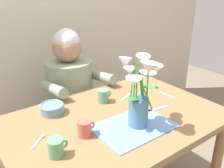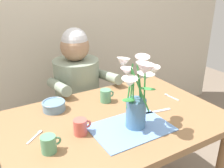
# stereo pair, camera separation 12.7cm
# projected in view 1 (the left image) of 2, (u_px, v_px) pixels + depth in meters

# --- Properties ---
(wood_panel_backdrop) EXTENTS (4.00, 0.10, 2.50)m
(wood_panel_backdrop) POSITION_uv_depth(u_px,v_px,m) (35.00, 6.00, 1.95)
(wood_panel_backdrop) COLOR beige
(wood_panel_backdrop) RESTS_ON ground_plane
(dining_table) EXTENTS (1.20, 0.80, 0.74)m
(dining_table) POSITION_uv_depth(u_px,v_px,m) (115.00, 132.00, 1.41)
(dining_table) COLOR olive
(dining_table) RESTS_ON ground_plane
(seated_person) EXTENTS (0.45, 0.47, 1.14)m
(seated_person) POSITION_uv_depth(u_px,v_px,m) (71.00, 103.00, 1.92)
(seated_person) COLOR #4C4C56
(seated_person) RESTS_ON ground_plane
(striped_placemat) EXTENTS (0.40, 0.28, 0.00)m
(striped_placemat) POSITION_uv_depth(u_px,v_px,m) (134.00, 127.00, 1.28)
(striped_placemat) COLOR #6B93D1
(striped_placemat) RESTS_ON dining_table
(flower_vase) EXTENTS (0.23, 0.25, 0.37)m
(flower_vase) POSITION_uv_depth(u_px,v_px,m) (140.00, 91.00, 1.22)
(flower_vase) COLOR teal
(flower_vase) RESTS_ON dining_table
(ceramic_bowl) EXTENTS (0.14, 0.14, 0.06)m
(ceramic_bowl) POSITION_uv_depth(u_px,v_px,m) (52.00, 108.00, 1.41)
(ceramic_bowl) COLOR #6689A8
(ceramic_bowl) RESTS_ON dining_table
(dinner_knife) EXTENTS (0.19, 0.05, 0.00)m
(dinner_knife) POSITION_uv_depth(u_px,v_px,m) (155.00, 109.00, 1.45)
(dinner_knife) COLOR silver
(dinner_knife) RESTS_ON dining_table
(ceramic_mug) EXTENTS (0.09, 0.07, 0.08)m
(ceramic_mug) POSITION_uv_depth(u_px,v_px,m) (56.00, 148.00, 1.06)
(ceramic_mug) COLOR #569970
(ceramic_mug) RESTS_ON dining_table
(tea_cup) EXTENTS (0.09, 0.07, 0.08)m
(tea_cup) POSITION_uv_depth(u_px,v_px,m) (103.00, 96.00, 1.53)
(tea_cup) COLOR #569970
(tea_cup) RESTS_ON dining_table
(coffee_cup) EXTENTS (0.09, 0.07, 0.08)m
(coffee_cup) POSITION_uv_depth(u_px,v_px,m) (85.00, 128.00, 1.20)
(coffee_cup) COLOR #CC564C
(coffee_cup) RESTS_ON dining_table
(spoon_0) EXTENTS (0.03, 0.12, 0.01)m
(spoon_0) POSITION_uv_depth(u_px,v_px,m) (164.00, 94.00, 1.65)
(spoon_0) COLOR silver
(spoon_0) RESTS_ON dining_table
(spoon_1) EXTENTS (0.10, 0.09, 0.01)m
(spoon_1) POSITION_uv_depth(u_px,v_px,m) (40.00, 139.00, 1.18)
(spoon_1) COLOR silver
(spoon_1) RESTS_ON dining_table
(spoon_2) EXTENTS (0.11, 0.06, 0.01)m
(spoon_2) POSITION_uv_depth(u_px,v_px,m) (127.00, 96.00, 1.61)
(spoon_2) COLOR silver
(spoon_2) RESTS_ON dining_table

